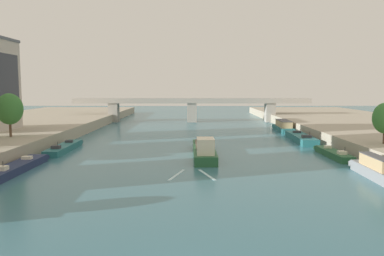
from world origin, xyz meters
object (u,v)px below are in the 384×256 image
barge_midriver (204,150)px  tree_left_distant (10,109)px  moored_boat_right_end (301,138)px  bridge_far (192,106)px  moored_boat_right_gap_after (333,153)px  moored_boat_right_far (283,127)px  moored_boat_left_downstream (64,148)px  moored_boat_right_second (374,168)px  moored_boat_left_near (18,167)px

barge_midriver → tree_left_distant: size_ratio=2.64×
tree_left_distant → barge_midriver: bearing=-9.3°
moored_boat_right_end → bridge_far: bearing=116.5°
tree_left_distant → moored_boat_right_gap_after: bearing=-6.1°
moored_boat_right_far → barge_midriver: bearing=-120.4°
moored_boat_right_end → tree_left_distant: 52.73m
moored_boat_left_downstream → moored_boat_right_end: bearing=15.3°
moored_boat_right_end → moored_boat_right_second: bearing=-90.2°
moored_boat_right_second → moored_boat_right_end: (0.10, 30.80, -0.44)m
moored_boat_left_downstream → moored_boat_right_end: (42.32, 11.60, 0.13)m
moored_boat_left_near → bridge_far: bearing=72.6°
moored_boat_left_near → moored_boat_right_second: bearing=-4.8°
barge_midriver → moored_boat_right_far: size_ratio=1.32×
barge_midriver → moored_boat_left_near: barge_midriver is taller
moored_boat_right_end → bridge_far: 47.68m
moored_boat_left_near → moored_boat_left_downstream: bearing=87.3°
moored_boat_right_second → moored_boat_right_far: bearing=89.1°
moored_boat_right_second → moored_boat_right_end: bearing=89.8°
moored_boat_right_gap_after → moored_boat_right_far: bearing=89.2°
moored_boat_right_second → tree_left_distant: bearing=159.4°
barge_midriver → moored_boat_left_downstream: (-22.96, 5.25, -0.51)m
moored_boat_right_second → moored_boat_right_end: size_ratio=0.64×
bridge_far → moored_boat_right_gap_after: bearing=-70.3°
barge_midriver → moored_boat_right_second: 23.78m
moored_boat_left_near → moored_boat_right_far: moored_boat_right_far is taller
moored_boat_left_near → tree_left_distant: (-8.00, 15.59, 6.40)m
barge_midriver → moored_boat_right_gap_after: bearing=-0.9°
moored_boat_left_downstream → tree_left_distant: tree_left_distant is taller
moored_boat_left_downstream → moored_boat_right_gap_after: moored_boat_left_downstream is taller
moored_boat_right_second → moored_boat_right_gap_after: moored_boat_right_second is taller
bridge_far → tree_left_distant: bearing=-118.9°
moored_boat_right_far → tree_left_distant: tree_left_distant is taller
moored_boat_right_second → bridge_far: 76.38m
moored_boat_right_gap_after → moored_boat_right_end: 17.14m
moored_boat_left_downstream → moored_boat_right_far: moored_boat_right_far is taller
moored_boat_right_gap_after → moored_boat_right_end: (-0.15, 17.14, 0.15)m
tree_left_distant → moored_boat_left_near: bearing=-62.8°
moored_boat_left_downstream → bridge_far: (21.10, 54.11, 4.16)m
moored_boat_right_gap_after → moored_boat_right_far: (0.49, 34.37, 0.61)m
barge_midriver → moored_boat_right_gap_after: (19.51, -0.29, -0.53)m
moored_boat_left_downstream → moored_boat_right_second: moored_boat_right_second is taller
moored_boat_left_downstream → bridge_far: bridge_far is taller
moored_boat_left_near → moored_boat_right_end: moored_boat_right_end is taller
moored_boat_left_downstream → tree_left_distant: (-8.73, -0.04, 6.39)m
moored_boat_right_second → moored_boat_right_gap_after: size_ratio=0.87×
barge_midriver → bridge_far: size_ratio=0.26×
moored_boat_right_gap_after → bridge_far: bridge_far is taller
barge_midriver → moored_boat_left_downstream: bearing=167.1°
moored_boat_right_second → moored_boat_left_downstream: bearing=155.5°
moored_boat_right_second → moored_boat_left_near: bearing=175.2°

